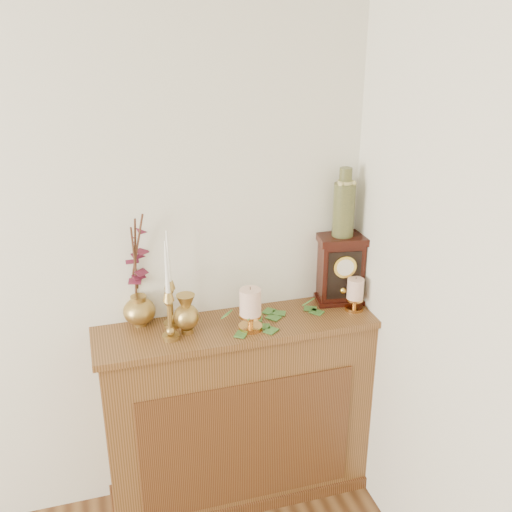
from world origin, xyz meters
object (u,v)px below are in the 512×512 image
object	(u,v)px
candlestick_left	(169,308)
ceramic_vase	(344,206)
ginger_jar	(138,272)
bud_vase	(186,314)
mantel_clock	(340,269)
candlestick_center	(170,296)

from	to	relation	value
candlestick_left	ceramic_vase	distance (m)	0.88
ginger_jar	candlestick_left	bearing A→B (deg)	-62.90
candlestick_left	bud_vase	xyz separation A→B (m)	(0.07, 0.03, -0.06)
mantel_clock	candlestick_center	bearing A→B (deg)	-169.77
candlestick_left	candlestick_center	bearing A→B (deg)	78.29
candlestick_left	candlestick_center	world-z (taller)	candlestick_center
candlestick_left	mantel_clock	world-z (taller)	candlestick_left
bud_vase	ginger_jar	bearing A→B (deg)	137.34
bud_vase	mantel_clock	size ratio (longest dim) A/B	0.54
candlestick_left	ceramic_vase	xyz separation A→B (m)	(0.81, 0.13, 0.32)
ginger_jar	ceramic_vase	bearing A→B (deg)	-4.01
candlestick_center	ginger_jar	distance (m)	0.17
bud_vase	ceramic_vase	world-z (taller)	ceramic_vase
candlestick_center	ginger_jar	world-z (taller)	ginger_jar
mantel_clock	ceramic_vase	distance (m)	0.30
bud_vase	ceramic_vase	xyz separation A→B (m)	(0.73, 0.10, 0.37)
candlestick_center	ceramic_vase	distance (m)	0.85
candlestick_left	mantel_clock	xyz separation A→B (m)	(0.81, 0.13, 0.02)
candlestick_left	ceramic_vase	size ratio (longest dim) A/B	1.40
ginger_jar	candlestick_center	bearing A→B (deg)	-35.60
bud_vase	mantel_clock	distance (m)	0.74
bud_vase	ceramic_vase	bearing A→B (deg)	7.42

